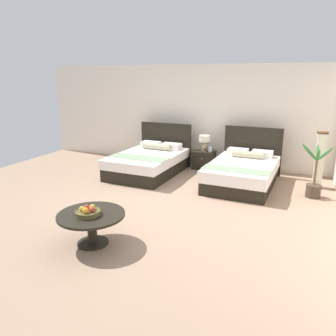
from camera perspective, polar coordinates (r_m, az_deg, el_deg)
The scene contains 11 objects.
ground_plane at distance 6.04m, azimuth -0.97°, elevation -6.54°, with size 9.65×9.92×0.02m, color #9D7E65.
wall_back at distance 8.64m, azimuth 7.44°, elevation 8.90°, with size 9.65×0.12×2.56m, color white.
bed_near_window at distance 7.93m, azimuth -3.25°, elevation 1.09°, with size 1.46×2.11×1.10m.
bed_near_corner at distance 7.28m, azimuth 12.82°, elevation -0.60°, with size 1.40×2.11×1.12m.
nightstand at distance 8.37m, azimuth 6.19°, elevation 1.41°, with size 0.54×0.41×0.46m.
table_lamp at distance 8.28m, azimuth 6.32°, elevation 4.59°, with size 0.27×0.27×0.39m.
vase at distance 8.22m, azimuth 7.26°, elevation 3.25°, with size 0.10×0.10×0.14m.
coffee_table at distance 4.71m, azimuth -13.07°, elevation -8.82°, with size 0.93×0.93×0.45m.
fruit_bowl at distance 4.61m, azimuth -13.65°, elevation -7.34°, with size 0.34×0.34×0.14m.
floor_lamp_corner at distance 7.51m, azimuth 24.66°, elevation 1.22°, with size 0.21×0.21×1.17m.
potted_palm at distance 6.93m, azimuth 23.90°, elevation -2.30°, with size 0.57×0.50×1.05m.
Camera 1 is at (2.23, -5.13, 2.26)m, focal length 35.32 mm.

